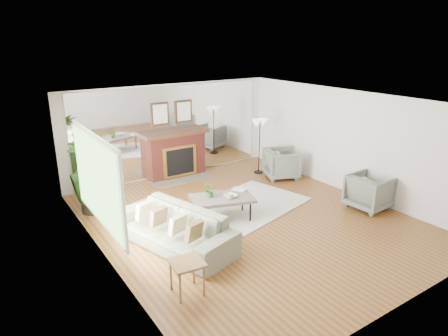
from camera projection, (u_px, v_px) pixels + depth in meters
ground at (248, 219)px, 8.46m from camera, size 7.00×7.00×0.00m
wall_left at (103, 194)px, 6.49m from camera, size 0.02×7.00×2.50m
wall_right at (348, 142)px, 9.64m from camera, size 0.02×7.00×2.50m
wall_back at (172, 131)px, 10.82m from camera, size 6.00×0.02×2.50m
mirror_panel at (172, 131)px, 10.81m from camera, size 5.40×0.04×2.40m
window_panel at (97, 181)px, 6.79m from camera, size 0.04×2.40×1.50m
fireplace at (176, 153)px, 10.83m from camera, size 1.85×0.83×2.05m
area_rug at (249, 204)px, 9.17m from camera, size 2.92×2.39×0.03m
coffee_table at (222, 199)px, 8.29m from camera, size 1.46×1.12×0.51m
sofa at (173, 228)px, 7.28m from camera, size 1.61×2.61×0.71m
armchair_back at (282, 163)px, 10.83m from camera, size 1.13×1.12×0.80m
armchair_front at (369, 192)px, 8.90m from camera, size 0.90×0.88×0.78m
side_table at (187, 267)px, 5.89m from camera, size 0.52×0.52×0.54m
potted_ficus at (90, 170)px, 8.54m from camera, size 1.05×1.05×1.78m
floor_lamp at (260, 127)px, 10.93m from camera, size 0.50×0.28×1.54m
tabletop_plant at (210, 190)px, 8.24m from camera, size 0.33×0.31×0.30m
fruit_bowl at (230, 196)px, 8.23m from camera, size 0.31×0.31×0.07m
book at (237, 191)px, 8.56m from camera, size 0.34×0.37×0.02m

